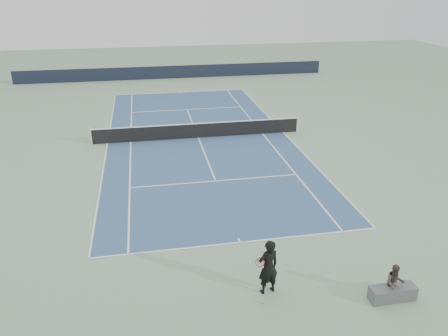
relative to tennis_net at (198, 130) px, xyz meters
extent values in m
plane|color=gray|center=(0.00, 0.00, -0.50)|extent=(80.00, 80.00, 0.00)
cube|color=#335278|center=(0.00, 0.00, -0.50)|extent=(10.97, 23.77, 0.01)
cylinder|color=silver|center=(-6.40, 0.00, 0.03)|extent=(0.10, 0.10, 1.07)
cylinder|color=silver|center=(6.40, 0.00, 0.03)|extent=(0.10, 0.10, 1.07)
cube|color=black|center=(0.00, 0.00, -0.04)|extent=(12.80, 0.03, 0.90)
cube|color=white|center=(0.00, 0.00, 0.43)|extent=(12.80, 0.04, 0.06)
cube|color=black|center=(0.00, 17.88, 0.10)|extent=(30.00, 0.25, 1.20)
imported|color=black|center=(0.23, -14.74, 0.43)|extent=(0.81, 0.66, 1.88)
torus|color=#99190C|center=(-0.05, -14.79, 0.68)|extent=(0.34, 0.18, 0.36)
cylinder|color=white|center=(-0.05, -14.79, 0.68)|extent=(0.29, 0.14, 0.32)
cylinder|color=white|center=(0.07, -14.76, 0.42)|extent=(0.08, 0.13, 0.27)
sphere|color=#C0D72C|center=(-0.04, -15.26, -0.47)|extent=(0.07, 0.07, 0.07)
cube|color=#535358|center=(3.91, -15.80, -0.27)|extent=(1.50, 0.81, 0.46)
imported|color=#443A36|center=(3.91, -15.80, 0.12)|extent=(0.69, 0.61, 1.23)
camera|label=1|loc=(-3.15, -25.38, 8.60)|focal=35.00mm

